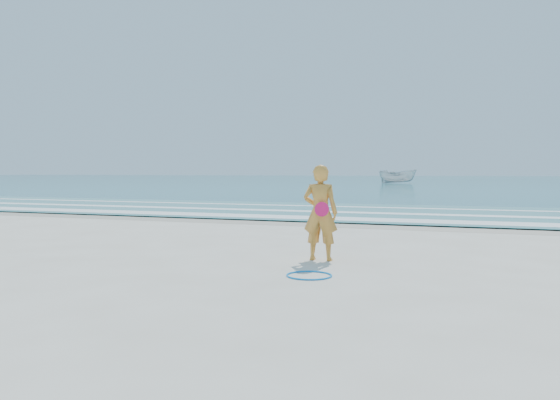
% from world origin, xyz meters
% --- Properties ---
extents(ground, '(400.00, 400.00, 0.00)m').
position_xyz_m(ground, '(0.00, 0.00, 0.00)').
color(ground, silver).
rests_on(ground, ground).
extents(wet_sand, '(400.00, 2.40, 0.00)m').
position_xyz_m(wet_sand, '(0.00, 9.00, 0.00)').
color(wet_sand, '#B2A893').
rests_on(wet_sand, ground).
extents(ocean, '(400.00, 190.00, 0.04)m').
position_xyz_m(ocean, '(0.00, 105.00, 0.02)').
color(ocean, '#19727F').
rests_on(ocean, ground).
extents(shallow, '(400.00, 10.00, 0.01)m').
position_xyz_m(shallow, '(0.00, 14.00, 0.04)').
color(shallow, '#59B7AD').
rests_on(shallow, ocean).
extents(foam_near, '(400.00, 1.40, 0.01)m').
position_xyz_m(foam_near, '(0.00, 10.30, 0.05)').
color(foam_near, white).
rests_on(foam_near, shallow).
extents(foam_mid, '(400.00, 0.90, 0.01)m').
position_xyz_m(foam_mid, '(0.00, 13.20, 0.05)').
color(foam_mid, white).
rests_on(foam_mid, shallow).
extents(foam_far, '(400.00, 0.60, 0.01)m').
position_xyz_m(foam_far, '(0.00, 16.50, 0.05)').
color(foam_far, white).
rests_on(foam_far, shallow).
extents(hoop, '(0.88, 0.88, 0.03)m').
position_xyz_m(hoop, '(2.07, 0.40, 0.01)').
color(hoop, '#0C8BE3').
rests_on(hoop, ground).
extents(boat, '(5.06, 2.07, 1.93)m').
position_xyz_m(boat, '(-6.11, 67.40, 1.00)').
color(boat, silver).
rests_on(boat, ocean).
extents(woman, '(0.67, 0.46, 1.79)m').
position_xyz_m(woman, '(1.80, 1.96, 0.89)').
color(woman, orange).
rests_on(woman, ground).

